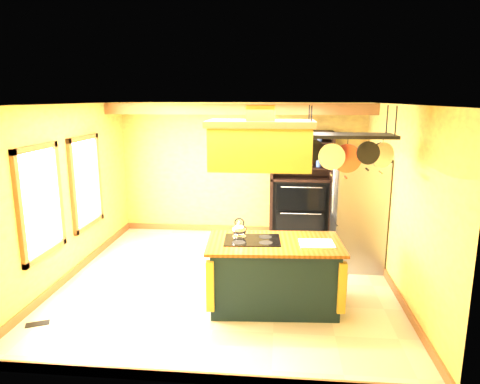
% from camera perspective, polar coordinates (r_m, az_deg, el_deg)
% --- Properties ---
extents(floor, '(5.00, 5.00, 0.00)m').
position_cam_1_polar(floor, '(6.84, -1.65, -11.63)').
color(floor, beige).
rests_on(floor, ground).
extents(ceiling, '(5.00, 5.00, 0.00)m').
position_cam_1_polar(ceiling, '(6.24, -1.81, 11.63)').
color(ceiling, white).
rests_on(ceiling, wall_back).
extents(wall_back, '(5.00, 0.02, 2.70)m').
position_cam_1_polar(wall_back, '(8.84, 0.29, 3.09)').
color(wall_back, '#E5C753').
rests_on(wall_back, floor).
extents(wall_front, '(5.00, 0.02, 2.70)m').
position_cam_1_polar(wall_front, '(4.04, -6.19, -8.49)').
color(wall_front, '#E5C753').
rests_on(wall_front, floor).
extents(wall_left, '(0.02, 5.00, 2.70)m').
position_cam_1_polar(wall_left, '(7.15, -22.01, -0.07)').
color(wall_left, '#E5C753').
rests_on(wall_left, floor).
extents(wall_right, '(0.02, 5.00, 2.70)m').
position_cam_1_polar(wall_right, '(6.58, 20.41, -0.97)').
color(wall_right, '#E5C753').
rests_on(wall_right, floor).
extents(ceiling_beam, '(5.00, 0.15, 0.20)m').
position_cam_1_polar(ceiling_beam, '(7.93, -0.23, 11.01)').
color(ceiling_beam, brown).
rests_on(ceiling_beam, ceiling).
extents(window_near, '(0.06, 1.06, 1.56)m').
position_cam_1_polar(window_near, '(6.45, -25.00, -1.18)').
color(window_near, brown).
rests_on(window_near, wall_left).
extents(window_far, '(0.06, 1.06, 1.56)m').
position_cam_1_polar(window_far, '(7.66, -19.78, 1.26)').
color(window_far, brown).
rests_on(window_far, wall_left).
extents(kitchen_island, '(1.84, 1.10, 1.11)m').
position_cam_1_polar(kitchen_island, '(5.89, 4.53, -10.79)').
color(kitchen_island, black).
rests_on(kitchen_island, floor).
extents(range_hood, '(1.34, 0.76, 0.80)m').
position_cam_1_polar(range_hood, '(5.45, 2.76, 6.58)').
color(range_hood, '#B0852C').
rests_on(range_hood, ceiling).
extents(pot_rack, '(1.17, 0.54, 0.85)m').
position_cam_1_polar(pot_rack, '(5.52, 14.37, 6.22)').
color(pot_rack, black).
rests_on(pot_rack, ceiling).
extents(refrigerator, '(0.79, 0.93, 1.82)m').
position_cam_1_polar(refrigerator, '(7.43, 15.37, -2.84)').
color(refrigerator, gray).
rests_on(refrigerator, floor).
extents(hutch, '(1.22, 0.56, 2.16)m').
position_cam_1_polar(hutch, '(8.69, 8.05, -0.61)').
color(hutch, black).
rests_on(hutch, floor).
extents(floor_register, '(0.30, 0.23, 0.01)m').
position_cam_1_polar(floor_register, '(6.18, -25.39, -15.60)').
color(floor_register, black).
rests_on(floor_register, floor).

